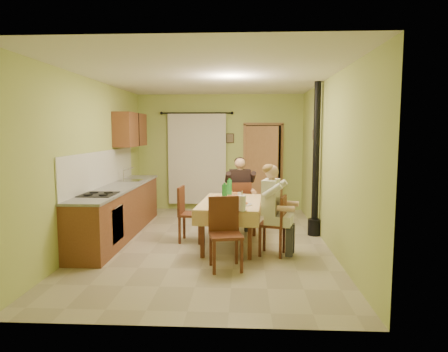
# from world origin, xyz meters

# --- Properties ---
(floor) EXTENTS (4.00, 6.00, 0.01)m
(floor) POSITION_xyz_m (0.00, 0.00, 0.00)
(floor) COLOR tan
(floor) RESTS_ON ground
(room_shell) EXTENTS (4.04, 6.04, 2.82)m
(room_shell) POSITION_xyz_m (0.00, 0.00, 1.82)
(room_shell) COLOR #B5C565
(room_shell) RESTS_ON ground
(kitchen_run) EXTENTS (0.64, 3.64, 1.56)m
(kitchen_run) POSITION_xyz_m (-1.71, 0.40, 0.48)
(kitchen_run) COLOR brown
(kitchen_run) RESTS_ON ground
(upper_cabinets) EXTENTS (0.35, 1.40, 0.70)m
(upper_cabinets) POSITION_xyz_m (-1.82, 1.70, 1.95)
(upper_cabinets) COLOR brown
(upper_cabinets) RESTS_ON room_shell
(curtain) EXTENTS (1.70, 0.07, 2.22)m
(curtain) POSITION_xyz_m (-0.55, 2.90, 1.26)
(curtain) COLOR black
(curtain) RESTS_ON ground
(doorway) EXTENTS (0.96, 0.39, 2.15)m
(doorway) POSITION_xyz_m (1.03, 2.89, 1.05)
(doorway) COLOR black
(doorway) RESTS_ON ground
(dining_table) EXTENTS (1.10, 1.71, 0.76)m
(dining_table) POSITION_xyz_m (0.38, -0.18, 0.38)
(dining_table) COLOR #D8B278
(dining_table) RESTS_ON ground
(tableware) EXTENTS (0.70, 1.65, 0.33)m
(tableware) POSITION_xyz_m (0.39, -0.29, 0.83)
(tableware) COLOR white
(tableware) RESTS_ON dining_table
(chair_far) EXTENTS (0.44, 0.44, 0.95)m
(chair_far) POSITION_xyz_m (0.52, 0.94, 0.29)
(chair_far) COLOR #562817
(chair_far) RESTS_ON ground
(chair_near) EXTENTS (0.51, 0.51, 1.00)m
(chair_near) POSITION_xyz_m (0.34, -1.31, 0.29)
(chair_near) COLOR #562817
(chair_near) RESTS_ON ground
(chair_right) EXTENTS (0.46, 0.46, 0.93)m
(chair_right) POSITION_xyz_m (1.05, -0.63, 0.29)
(chair_right) COLOR #562817
(chair_right) RESTS_ON ground
(chair_left) EXTENTS (0.44, 0.44, 0.96)m
(chair_left) POSITION_xyz_m (-0.33, 0.06, 0.29)
(chair_left) COLOR #562817
(chair_left) RESTS_ON ground
(man_far) EXTENTS (0.61, 0.51, 1.39)m
(man_far) POSITION_xyz_m (0.52, 0.95, 0.88)
(man_far) COLOR black
(man_far) RESTS_ON chair_far
(man_right) EXTENTS (0.56, 0.64, 1.39)m
(man_right) POSITION_xyz_m (1.04, -0.63, 0.88)
(man_right) COLOR silver
(man_right) RESTS_ON chair_right
(stove_flue) EXTENTS (0.24, 0.24, 2.80)m
(stove_flue) POSITION_xyz_m (1.90, 0.60, 1.02)
(stove_flue) COLOR black
(stove_flue) RESTS_ON ground
(picture_back) EXTENTS (0.19, 0.03, 0.23)m
(picture_back) POSITION_xyz_m (0.25, 2.97, 1.75)
(picture_back) COLOR black
(picture_back) RESTS_ON room_shell
(picture_right) EXTENTS (0.03, 0.31, 0.21)m
(picture_right) POSITION_xyz_m (1.97, 1.20, 1.85)
(picture_right) COLOR brown
(picture_right) RESTS_ON room_shell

